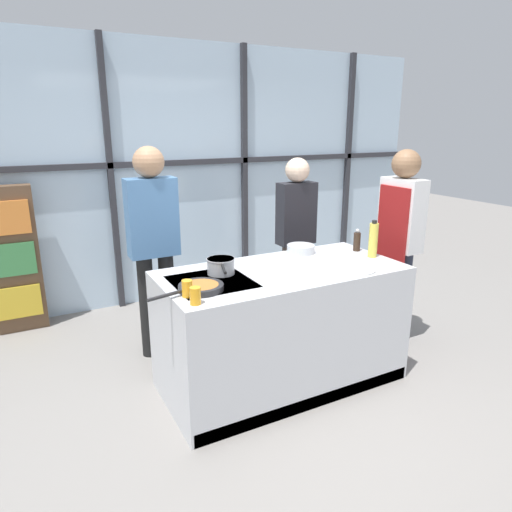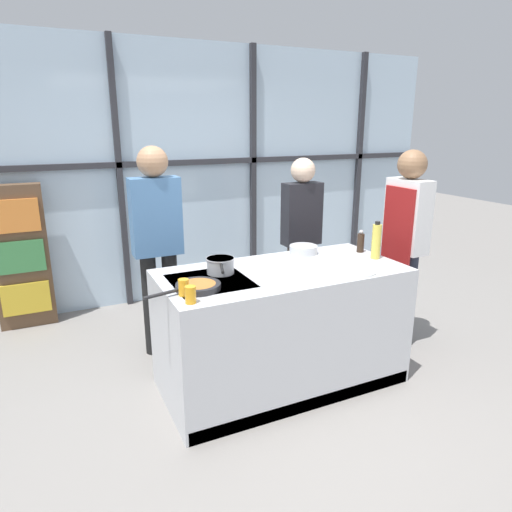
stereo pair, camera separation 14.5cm
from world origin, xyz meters
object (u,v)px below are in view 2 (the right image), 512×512
Objects in this scene: frying_pan at (197,286)px; juice_glass_far at (184,287)px; spectator_far_left at (157,237)px; saucepan at (220,265)px; spectator_center_left at (301,230)px; juice_glass_near at (191,295)px; white_plate at (358,271)px; mixing_bowl at (303,249)px; chef at (405,236)px; oil_bottle at (376,241)px; pepper_grinder at (361,242)px.

frying_pan is 4.90× the size of juice_glass_far.
saucepan is at bearing 108.30° from spectator_far_left.
juice_glass_far is at bearing 36.18° from spectator_center_left.
juice_glass_near is at bearing 85.22° from spectator_far_left.
mixing_bowl reaches higher than white_plate.
chef is 5.84× the size of oil_bottle.
white_plate is (-0.82, -0.42, -0.08)m from chef.
pepper_grinder is 1.69m from juice_glass_near.
spectator_center_left is 15.57× the size of juice_glass_near.
white_plate is (-0.23, -1.19, -0.03)m from spectator_center_left.
oil_bottle reaches higher than juice_glass_far.
frying_pan is at bearing -135.86° from saucepan.
saucepan is at bearing 156.16° from white_plate.
oil_bottle is 0.21m from pepper_grinder.
spectator_center_left reaches higher than juice_glass_far.
mixing_bowl is at bearing 22.59° from frying_pan.
frying_pan is at bearing 36.58° from spectator_center_left.
pepper_grinder is (0.11, -0.76, 0.04)m from spectator_center_left.
chef is 0.97m from spectator_center_left.
oil_bottle is at bearing 147.31° from spectator_far_left.
frying_pan is (-1.98, -0.27, -0.07)m from chef.
juice_glass_far is (-1.50, -1.10, 0.01)m from spectator_center_left.
juice_glass_near is 1.00× the size of juice_glass_far.
spectator_far_left is at bearing 84.62° from juice_glass_far.
frying_pan is 1.54m from pepper_grinder.
juice_glass_far is at bearing -149.44° from frying_pan.
juice_glass_far is (-1.62, -0.34, -0.03)m from pepper_grinder.
pepper_grinder reaches higher than mixing_bowl.
oil_bottle is at bearing -92.81° from pepper_grinder.
chef is at bearing 158.95° from spectator_far_left.
spectator_center_left is at bearing 78.81° from white_plate.
mixing_bowl is 2.17× the size of juice_glass_far.
chef is 0.53m from oil_bottle.
pepper_grinder reaches higher than juice_glass_near.
juice_glass_far is at bearing -156.63° from mixing_bowl.
oil_bottle is 1.63m from juice_glass_near.
spectator_center_left reaches higher than frying_pan.
pepper_grinder reaches higher than white_plate.
frying_pan is (0.00, -1.04, -0.10)m from spectator_far_left.
white_plate is 0.43m from oil_bottle.
frying_pan is at bearing 97.77° from chef.
mixing_bowl is (-0.92, 0.17, -0.05)m from chef.
saucepan is at bearing 171.87° from oil_bottle.
juice_glass_far is (-2.09, -0.33, -0.04)m from chef.
mixing_bowl is at bearing 23.37° from juice_glass_far.
spectator_far_left is 1.79m from oil_bottle.
oil_bottle is (0.34, 0.22, 0.13)m from white_plate.
pepper_grinder is at bearing 153.30° from spectator_far_left.
saucepan is at bearing 34.64° from spectator_center_left.
white_plate is 2.47× the size of juice_glass_near.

